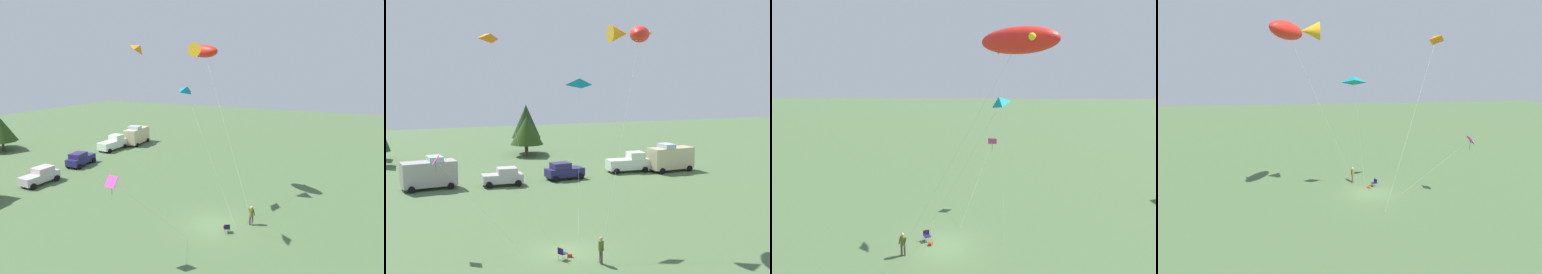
% 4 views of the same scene
% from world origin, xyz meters
% --- Properties ---
extents(ground_plane, '(160.00, 160.00, 0.00)m').
position_xyz_m(ground_plane, '(0.00, 0.00, 0.00)').
color(ground_plane, '#48643B').
extents(person_kite_flyer, '(0.35, 0.62, 1.74)m').
position_xyz_m(person_kite_flyer, '(1.35, -2.88, 1.02)').
color(person_kite_flyer, '#4A3A34').
rests_on(person_kite_flyer, ground).
extents(folding_chair, '(0.64, 0.64, 0.82)m').
position_xyz_m(folding_chair, '(-0.77, -1.45, 0.49)').
color(folding_chair, '#1F1348').
rests_on(folding_chair, ground).
extents(backpack_on_grass, '(0.37, 0.31, 0.22)m').
position_xyz_m(backpack_on_grass, '(-0.12, -1.09, 0.11)').
color(backpack_on_grass, '#AC3512').
rests_on(backpack_on_grass, ground).
extents(van_motorhome_grey, '(5.64, 3.18, 3.34)m').
position_xyz_m(van_motorhome_grey, '(-7.12, 22.58, 1.64)').
color(van_motorhome_grey, '#A39C99').
rests_on(van_motorhome_grey, ground).
extents(car_silver_compact, '(4.26, 2.33, 1.89)m').
position_xyz_m(car_silver_compact, '(0.32, 21.64, 0.95)').
color(car_silver_compact, '#BEB6B7').
rests_on(car_silver_compact, ground).
extents(car_navy_hatch, '(4.39, 2.65, 1.89)m').
position_xyz_m(car_navy_hatch, '(7.29, 22.57, 0.95)').
color(car_navy_hatch, navy).
rests_on(car_navy_hatch, ground).
extents(truck_white_pickup, '(5.09, 2.59, 2.34)m').
position_xyz_m(truck_white_pickup, '(16.00, 24.13, 1.10)').
color(truck_white_pickup, silver).
rests_on(truck_white_pickup, ground).
extents(van_camper_beige, '(5.61, 3.08, 3.34)m').
position_xyz_m(van_camper_beige, '(20.87, 22.87, 1.64)').
color(van_camper_beige, beige).
rests_on(van_camper_beige, ground).
extents(treeline_distant, '(37.56, 10.18, 8.97)m').
position_xyz_m(treeline_distant, '(-8.72, 39.66, 4.52)').
color(treeline_distant, '#512F29').
rests_on(treeline_distant, ground).
extents(kite_large_fish, '(7.71, 9.32, 15.47)m').
position_xyz_m(kite_large_fish, '(6.84, 4.11, 14.74)').
color(kite_large_fish, red).
rests_on(kite_large_fish, ground).
extents(kite_diamond_rainbow, '(5.42, 3.25, 6.37)m').
position_xyz_m(kite_diamond_rainbow, '(-7.81, 3.76, 5.84)').
color(kite_diamond_rainbow, '#D03797').
rests_on(kite_diamond_rainbow, ground).
extents(kite_delta_teal, '(2.88, 6.11, 11.62)m').
position_xyz_m(kite_delta_teal, '(2.26, 3.57, 11.20)').
color(kite_delta_teal, '#0D8A92').
rests_on(kite_delta_teal, ground).
extents(kite_delta_orange, '(4.46, 1.31, 14.73)m').
position_xyz_m(kite_delta_orange, '(-4.03, 4.03, 14.29)').
color(kite_delta_orange, orange).
rests_on(kite_delta_orange, ground).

